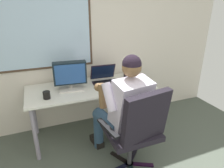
{
  "coord_description": "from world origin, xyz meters",
  "views": [
    {
      "loc": [
        -0.69,
        -0.2,
        1.72
      ],
      "look_at": [
        0.08,
        1.75,
        0.87
      ],
      "focal_mm": 31.79,
      "sensor_mm": 36.0,
      "label": 1
    }
  ],
  "objects_px": {
    "laptop": "(105,78)",
    "coffee_mug": "(47,95)",
    "person_seated": "(123,107)",
    "office_chair": "(137,127)",
    "desk": "(91,92)",
    "wine_glass": "(131,78)",
    "desk_speaker": "(127,72)",
    "crt_monitor": "(70,74)"
  },
  "relations": [
    {
      "from": "laptop",
      "to": "coffee_mug",
      "type": "distance_m",
      "value": 0.82
    },
    {
      "from": "person_seated",
      "to": "office_chair",
      "type": "bearing_deg",
      "value": -81.87
    },
    {
      "from": "desk",
      "to": "wine_glass",
      "type": "relative_size",
      "value": 10.96
    },
    {
      "from": "desk_speaker",
      "to": "wine_glass",
      "type": "bearing_deg",
      "value": -105.41
    },
    {
      "from": "desk",
      "to": "wine_glass",
      "type": "distance_m",
      "value": 0.56
    },
    {
      "from": "person_seated",
      "to": "crt_monitor",
      "type": "relative_size",
      "value": 3.12
    },
    {
      "from": "office_chair",
      "to": "coffee_mug",
      "type": "bearing_deg",
      "value": 138.79
    },
    {
      "from": "desk",
      "to": "person_seated",
      "type": "height_order",
      "value": "person_seated"
    },
    {
      "from": "laptop",
      "to": "wine_glass",
      "type": "distance_m",
      "value": 0.37
    },
    {
      "from": "desk",
      "to": "office_chair",
      "type": "bearing_deg",
      "value": -74.9
    },
    {
      "from": "office_chair",
      "to": "crt_monitor",
      "type": "height_order",
      "value": "crt_monitor"
    },
    {
      "from": "laptop",
      "to": "crt_monitor",
      "type": "bearing_deg",
      "value": -172.32
    },
    {
      "from": "wine_glass",
      "to": "desk_speaker",
      "type": "bearing_deg",
      "value": 74.59
    },
    {
      "from": "wine_glass",
      "to": "coffee_mug",
      "type": "bearing_deg",
      "value": 179.9
    },
    {
      "from": "person_seated",
      "to": "desk_speaker",
      "type": "xyz_separation_m",
      "value": [
        0.39,
        0.73,
        0.13
      ]
    },
    {
      "from": "desk_speaker",
      "to": "coffee_mug",
      "type": "relative_size",
      "value": 2.08
    },
    {
      "from": "person_seated",
      "to": "coffee_mug",
      "type": "relative_size",
      "value": 14.67
    },
    {
      "from": "laptop",
      "to": "desk_speaker",
      "type": "height_order",
      "value": "laptop"
    },
    {
      "from": "person_seated",
      "to": "laptop",
      "type": "relative_size",
      "value": 3.54
    },
    {
      "from": "laptop",
      "to": "office_chair",
      "type": "bearing_deg",
      "value": -89.35
    },
    {
      "from": "wine_glass",
      "to": "desk_speaker",
      "type": "height_order",
      "value": "desk_speaker"
    },
    {
      "from": "person_seated",
      "to": "coffee_mug",
      "type": "height_order",
      "value": "person_seated"
    },
    {
      "from": "office_chair",
      "to": "crt_monitor",
      "type": "bearing_deg",
      "value": 119.05
    },
    {
      "from": "office_chair",
      "to": "wine_glass",
      "type": "distance_m",
      "value": 0.78
    },
    {
      "from": "laptop",
      "to": "coffee_mug",
      "type": "bearing_deg",
      "value": -162.92
    },
    {
      "from": "desk_speaker",
      "to": "coffee_mug",
      "type": "height_order",
      "value": "desk_speaker"
    },
    {
      "from": "desk",
      "to": "office_chair",
      "type": "relative_size",
      "value": 1.62
    },
    {
      "from": "wine_glass",
      "to": "desk_speaker",
      "type": "xyz_separation_m",
      "value": [
        0.08,
        0.3,
        -0.01
      ]
    },
    {
      "from": "office_chair",
      "to": "laptop",
      "type": "bearing_deg",
      "value": 90.65
    },
    {
      "from": "person_seated",
      "to": "desk_speaker",
      "type": "distance_m",
      "value": 0.84
    },
    {
      "from": "desk",
      "to": "wine_glass",
      "type": "height_order",
      "value": "wine_glass"
    },
    {
      "from": "coffee_mug",
      "to": "desk_speaker",
      "type": "bearing_deg",
      "value": 14.45
    },
    {
      "from": "crt_monitor",
      "to": "laptop",
      "type": "bearing_deg",
      "value": 7.68
    },
    {
      "from": "office_chair",
      "to": "desk_speaker",
      "type": "height_order",
      "value": "office_chair"
    },
    {
      "from": "desk",
      "to": "coffee_mug",
      "type": "xyz_separation_m",
      "value": [
        -0.56,
        -0.16,
        0.13
      ]
    },
    {
      "from": "person_seated",
      "to": "crt_monitor",
      "type": "xyz_separation_m",
      "value": [
        -0.45,
        0.61,
        0.23
      ]
    },
    {
      "from": "desk",
      "to": "crt_monitor",
      "type": "relative_size",
      "value": 3.95
    },
    {
      "from": "wine_glass",
      "to": "laptop",
      "type": "bearing_deg",
      "value": 139.12
    },
    {
      "from": "coffee_mug",
      "to": "crt_monitor",
      "type": "bearing_deg",
      "value": 29.72
    },
    {
      "from": "crt_monitor",
      "to": "laptop",
      "type": "relative_size",
      "value": 1.13
    },
    {
      "from": "office_chair",
      "to": "laptop",
      "type": "xyz_separation_m",
      "value": [
        -0.01,
        0.94,
        0.2
      ]
    },
    {
      "from": "crt_monitor",
      "to": "laptop",
      "type": "height_order",
      "value": "crt_monitor"
    }
  ]
}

